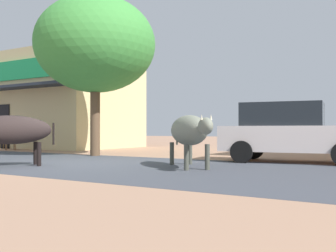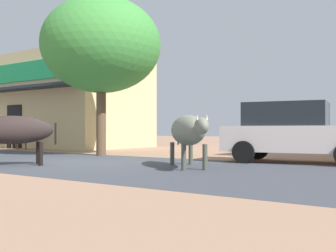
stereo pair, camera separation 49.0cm
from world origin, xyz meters
name	(u,v)px [view 1 (the left image)]	position (x,y,z in m)	size (l,w,h in m)	color
ground	(76,163)	(0.00, 0.00, 0.00)	(80.00, 80.00, 0.00)	#A47A60
asphalt_road	(76,163)	(0.00, 0.00, 0.00)	(72.00, 5.62, 0.00)	#3F434B
storefront_left_cafe	(60,101)	(-7.87, 6.88, 2.36)	(7.25, 6.02, 4.71)	#CFBB85
roadside_tree	(95,45)	(-1.60, 2.55, 3.83)	(4.15, 4.15, 5.51)	brown
parked_hatchback_car	(290,132)	(4.87, 3.31, 0.84)	(4.09, 2.23, 1.64)	silver
cow_near_brown	(7,130)	(-0.62, -1.69, 0.88)	(1.73, 2.42, 1.24)	#2C2220
cow_far_dark	(189,131)	(3.25, 0.45, 0.87)	(2.26, 2.33, 1.24)	slate
cafe_chair_near_tree	(12,138)	(-7.24, 3.49, 0.51)	(0.60, 0.60, 0.92)	brown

